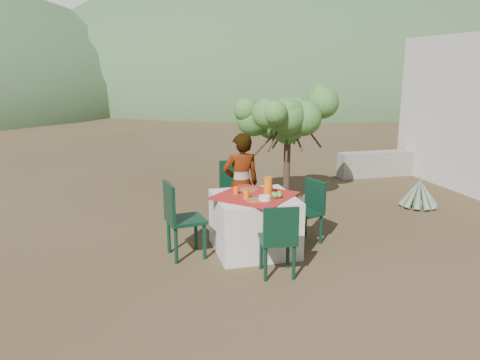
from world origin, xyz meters
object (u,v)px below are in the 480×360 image
(chair_right, at_px, (309,208))
(juice_pitcher, at_px, (268,186))
(chair_near, at_px, (279,238))
(shrub_tree, at_px, (290,123))
(table, at_px, (254,223))
(person, at_px, (241,184))
(chair_left, at_px, (179,216))
(agave, at_px, (419,194))
(chair_far, at_px, (235,189))

(chair_right, distance_m, juice_pitcher, 0.77)
(chair_near, distance_m, shrub_tree, 3.17)
(table, bearing_deg, person, 90.02)
(chair_left, height_order, juice_pitcher, juice_pitcher)
(chair_left, bearing_deg, shrub_tree, -56.54)
(table, distance_m, agave, 3.53)
(table, distance_m, chair_right, 0.84)
(chair_far, relative_size, shrub_tree, 0.54)
(chair_far, xyz_separation_m, juice_pitcher, (0.15, -1.18, 0.34))
(juice_pitcher, bearing_deg, chair_left, 178.05)
(person, relative_size, agave, 2.11)
(chair_near, distance_m, agave, 3.87)
(agave, bearing_deg, person, -171.62)
(chair_left, height_order, agave, chair_left)
(chair_near, distance_m, juice_pitcher, 0.93)
(table, xyz_separation_m, chair_near, (0.05, -0.86, 0.11))
(table, height_order, chair_far, chair_far)
(juice_pitcher, bearing_deg, chair_near, -98.83)
(table, xyz_separation_m, juice_pitcher, (0.18, -0.02, 0.50))
(chair_near, height_order, person, person)
(chair_far, height_order, person, person)
(chair_far, distance_m, chair_near, 2.01)
(chair_far, bearing_deg, chair_right, -47.27)
(agave, bearing_deg, table, -160.51)
(chair_left, bearing_deg, chair_far, -49.56)
(chair_near, xyz_separation_m, person, (-0.05, 1.55, 0.25))
(person, distance_m, agave, 3.40)
(chair_right, height_order, agave, chair_right)
(table, height_order, chair_left, chair_left)
(table, height_order, chair_right, chair_right)
(table, xyz_separation_m, shrub_tree, (1.19, 1.94, 1.06))
(person, bearing_deg, chair_right, 142.91)
(chair_left, distance_m, chair_right, 1.81)
(table, xyz_separation_m, chair_far, (0.02, 1.15, 0.16))
(table, distance_m, person, 0.78)
(chair_far, relative_size, chair_left, 0.99)
(chair_near, bearing_deg, agave, -140.38)
(person, height_order, shrub_tree, shrub_tree)
(shrub_tree, bearing_deg, chair_near, -112.27)
(chair_near, relative_size, person, 0.59)
(chair_left, relative_size, shrub_tree, 0.54)
(chair_left, bearing_deg, chair_right, -94.72)
(chair_near, bearing_deg, juice_pitcher, -91.06)
(chair_right, xyz_separation_m, shrub_tree, (0.37, 1.82, 0.96))
(chair_far, xyz_separation_m, shrub_tree, (1.17, 0.79, 0.90))
(chair_far, xyz_separation_m, chair_right, (0.80, -1.03, -0.06))
(chair_near, xyz_separation_m, chair_left, (-1.03, 0.88, 0.06))
(chair_far, distance_m, chair_left, 1.52)
(juice_pitcher, bearing_deg, table, 172.23)
(shrub_tree, relative_size, agave, 2.59)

